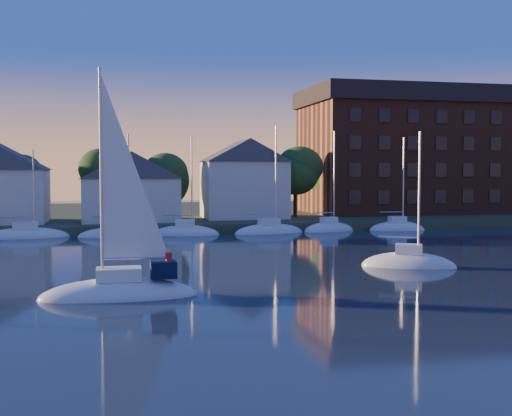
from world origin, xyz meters
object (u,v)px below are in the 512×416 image
object	(u,v)px
clubhouse_centre	(131,186)
hero_sailboat	(122,287)
clubhouse_east	(244,178)
condo_block	(413,150)
drifting_sailboat_right	(408,266)

from	to	relation	value
clubhouse_centre	hero_sailboat	world-z (taller)	hero_sailboat
hero_sailboat	clubhouse_east	bearing A→B (deg)	-109.71
clubhouse_centre	hero_sailboat	bearing A→B (deg)	-92.60
clubhouse_centre	condo_block	bearing A→B (deg)	11.24
condo_block	drifting_sailboat_right	size ratio (longest dim) A/B	2.86
clubhouse_east	hero_sailboat	distance (m)	46.32
clubhouse_east	drifting_sailboat_right	distance (m)	37.22
clubhouse_east	condo_block	size ratio (longest dim) A/B	0.34
clubhouse_east	drifting_sailboat_right	bearing A→B (deg)	-82.95
clubhouse_east	drifting_sailboat_right	size ratio (longest dim) A/B	0.97
clubhouse_centre	clubhouse_east	bearing A→B (deg)	8.13
clubhouse_centre	condo_block	xyz separation A→B (m)	(40.00, 7.95, 4.66)
hero_sailboat	condo_block	bearing A→B (deg)	-129.97
clubhouse_centre	clubhouse_east	world-z (taller)	clubhouse_east
clubhouse_centre	hero_sailboat	size ratio (longest dim) A/B	0.85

